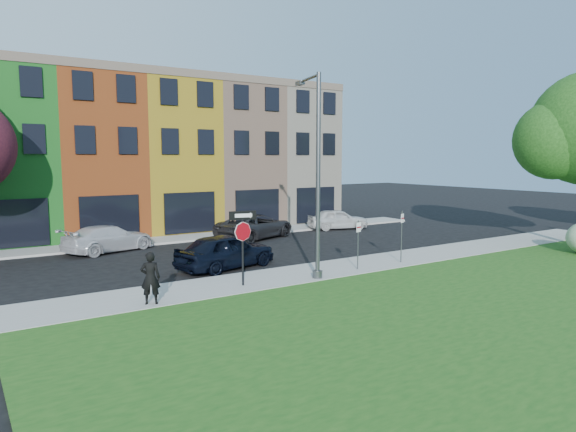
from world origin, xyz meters
TOP-DOWN VIEW (x-y plane):
  - ground at (0.00, 0.00)m, footprint 120.00×120.00m
  - sidewalk_near at (2.00, 3.00)m, footprint 40.00×3.00m
  - sidewalk_far at (-3.00, 15.00)m, footprint 40.00×2.40m
  - rowhouse_block at (-2.50, 21.18)m, footprint 30.00×10.12m
  - stop_sign at (-3.51, 2.48)m, footprint 1.02×0.31m
  - man at (-7.29, 1.96)m, footprint 0.96×0.90m
  - sedan_near at (-2.49, 6.01)m, footprint 4.19×5.71m
  - parked_car_silver at (-5.84, 13.23)m, footprint 5.09×6.19m
  - parked_car_dark at (2.95, 12.90)m, footprint 6.38×7.31m
  - parked_car_white at (9.82, 13.31)m, footprint 4.17×5.20m
  - street_lamp at (-0.34, 2.10)m, footprint 0.90×2.53m
  - parking_sign_a at (2.06, 2.23)m, footprint 0.31×0.12m
  - parking_sign_b at (4.75, 2.26)m, footprint 0.30×0.16m

SIDE VIEW (x-z plane):
  - ground at x=0.00m, z-range 0.00..0.00m
  - sidewalk_near at x=2.00m, z-range 0.00..0.12m
  - sidewalk_far at x=-3.00m, z-range 0.00..0.12m
  - parked_car_white at x=9.82m, z-range 0.00..1.43m
  - parked_car_silver at x=-5.84m, z-range 0.00..1.43m
  - parked_car_dark at x=2.95m, z-range 0.00..1.54m
  - sedan_near at x=-2.49m, z-range 0.00..1.63m
  - man at x=-7.29m, z-range 0.12..1.90m
  - parking_sign_a at x=2.06m, z-range 0.39..2.56m
  - parking_sign_b at x=4.75m, z-range 0.40..2.82m
  - stop_sign at x=-3.51m, z-range 0.73..3.61m
  - street_lamp at x=-0.34m, z-range 0.15..8.36m
  - rowhouse_block at x=-2.50m, z-range -0.01..9.99m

